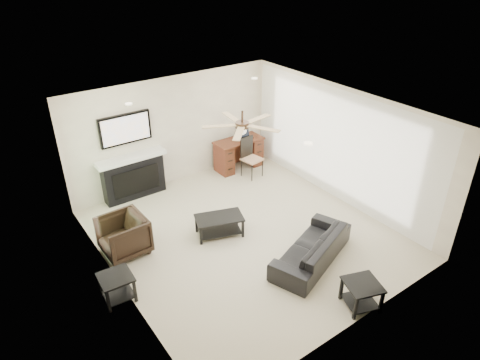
% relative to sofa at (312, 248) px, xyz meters
% --- Properties ---
extents(room_shell, '(5.50, 5.54, 2.52)m').
position_rel_sofa_xyz_m(room_shell, '(-0.31, 1.39, 1.41)').
color(room_shell, beige).
rests_on(room_shell, ground).
extents(sofa, '(2.00, 1.33, 0.55)m').
position_rel_sofa_xyz_m(sofa, '(0.00, 0.00, 0.00)').
color(sofa, black).
rests_on(sofa, ground).
extents(armchair, '(0.82, 0.80, 0.73)m').
position_rel_sofa_xyz_m(armchair, '(-2.60, 2.15, 0.09)').
color(armchair, black).
rests_on(armchair, ground).
extents(coffee_table, '(1.01, 0.77, 0.40)m').
position_rel_sofa_xyz_m(coffee_table, '(-0.90, 1.60, -0.07)').
color(coffee_table, black).
rests_on(coffee_table, ground).
extents(end_table_near, '(0.66, 0.66, 0.45)m').
position_rel_sofa_xyz_m(end_table_near, '(-0.15, -1.25, -0.05)').
color(end_table_near, black).
rests_on(end_table_near, ground).
extents(end_table_left, '(0.53, 0.53, 0.45)m').
position_rel_sofa_xyz_m(end_table_left, '(-3.15, 1.10, -0.05)').
color(end_table_left, black).
rests_on(end_table_left, ground).
extents(fireplace_unit, '(1.52, 0.34, 1.91)m').
position_rel_sofa_xyz_m(fireplace_unit, '(-1.63, 3.89, 0.68)').
color(fireplace_unit, black).
rests_on(fireplace_unit, ground).
extents(desk, '(1.22, 0.56, 0.76)m').
position_rel_sofa_xyz_m(desk, '(1.05, 3.69, 0.11)').
color(desk, '#371F0D').
rests_on(desk, ground).
extents(desk_chair, '(0.48, 0.49, 0.97)m').
position_rel_sofa_xyz_m(desk_chair, '(1.05, 3.14, 0.21)').
color(desk_chair, black).
rests_on(desk_chair, ground).
extents(laptop, '(0.33, 0.24, 0.23)m').
position_rel_sofa_xyz_m(laptop, '(1.25, 3.67, 0.60)').
color(laptop, black).
rests_on(laptop, desk).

